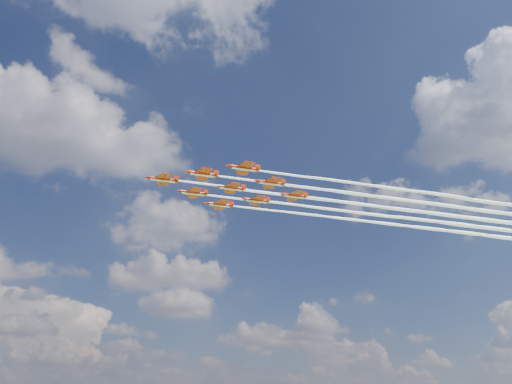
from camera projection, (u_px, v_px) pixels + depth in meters
jet_lead at (392, 208)px, 160.61m from camera, size 153.51×8.40×2.45m
jet_row2_port at (431, 204)px, 157.28m from camera, size 153.51×8.40×2.45m
jet_row2_starb at (407, 218)px, 169.39m from camera, size 153.51×8.40×2.45m
jet_row3_port at (473, 199)px, 153.95m from camera, size 153.51×8.40×2.45m
jet_row3_centre at (444, 215)px, 166.06m from camera, size 153.51×8.40×2.45m
jet_row3_starb at (420, 228)px, 178.17m from camera, size 153.51×8.40×2.45m
jet_row4_port at (483, 211)px, 162.73m from camera, size 153.51×8.40×2.45m
jet_row4_starb at (456, 224)px, 174.84m from camera, size 153.51×8.40×2.45m
jet_tail at (493, 221)px, 171.51m from camera, size 153.51×8.40×2.45m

